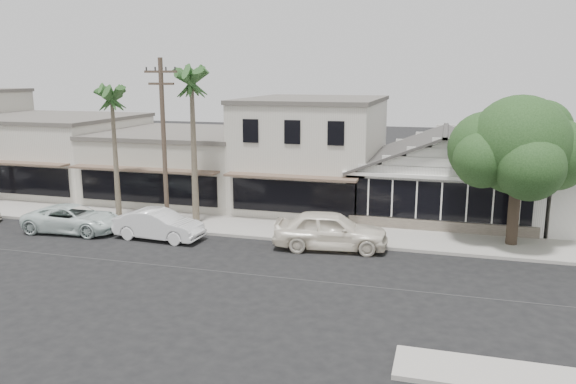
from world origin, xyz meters
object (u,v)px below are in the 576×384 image
(shade_tree, at_px, (517,148))
(utility_pole, at_px, (164,141))
(car_1, at_px, (159,225))
(car_0, at_px, (330,230))
(car_2, at_px, (73,219))

(shade_tree, bearing_deg, utility_pole, -173.00)
(car_1, bearing_deg, car_0, -81.12)
(utility_pole, height_order, car_2, utility_pole)
(shade_tree, bearing_deg, car_2, -170.29)
(utility_pole, relative_size, car_2, 1.75)
(utility_pole, relative_size, shade_tree, 1.24)
(utility_pole, height_order, shade_tree, utility_pole)
(utility_pole, bearing_deg, car_0, -5.05)
(utility_pole, bearing_deg, car_2, -160.62)
(car_0, height_order, shade_tree, shade_tree)
(car_2, relative_size, shade_tree, 0.71)
(car_0, relative_size, car_2, 1.05)
(car_0, distance_m, shade_tree, 9.60)
(utility_pole, bearing_deg, car_1, -76.85)
(car_2, xyz_separation_m, shade_tree, (21.93, 3.75, 4.07))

